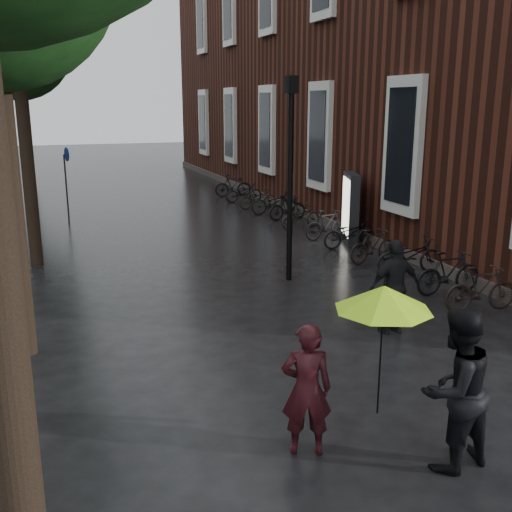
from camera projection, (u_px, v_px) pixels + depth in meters
name	position (u px, v px, depth m)	size (l,w,h in m)	color
brick_building	(390.00, 56.00, 24.82)	(10.20, 33.20, 12.00)	#38160F
street_trees	(12.00, 20.00, 16.71)	(4.33, 34.03, 8.91)	black
person_burgundy	(307.00, 389.00, 7.08)	(0.61, 0.40, 1.67)	black
person_black	(455.00, 389.00, 6.78)	(0.95, 0.74, 1.95)	black
lime_umbrella	(384.00, 298.00, 6.72)	(1.13, 1.13, 1.66)	black
pedestrian_walking	(395.00, 287.00, 10.85)	(1.03, 0.43, 1.76)	black
parked_bicycles	(314.00, 219.00, 19.32)	(2.05, 16.80, 0.99)	black
ad_lightbox	(350.00, 208.00, 17.95)	(0.32, 1.38, 2.09)	black
lamp_post	(290.00, 160.00, 13.63)	(0.24, 0.24, 4.70)	black
cycle_sign	(67.00, 173.00, 20.64)	(0.14, 0.48, 2.63)	#262628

